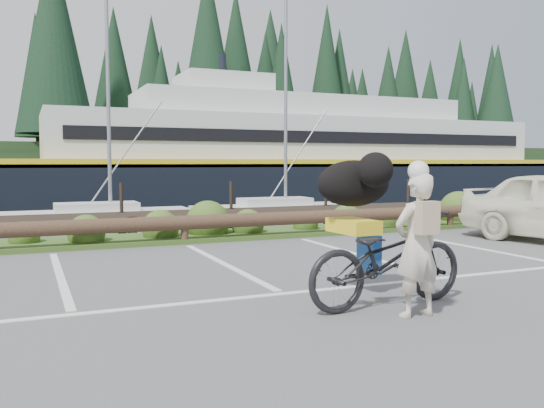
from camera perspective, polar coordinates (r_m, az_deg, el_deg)
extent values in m
plane|color=#4F4E51|center=(7.93, -0.10, -8.31)|extent=(72.00, 72.00, 0.00)
plane|color=#1A3740|center=(55.28, -20.11, 0.89)|extent=(160.00, 160.00, 0.00)
cube|color=#3D5B21|center=(12.89, -9.44, -3.30)|extent=(34.00, 1.60, 0.10)
imported|color=black|center=(6.97, 11.36, -5.34)|extent=(2.23, 0.91, 1.15)
imported|color=beige|center=(6.55, 14.17, -3.99)|extent=(0.61, 0.42, 1.60)
ellipsoid|color=black|center=(7.44, 8.10, 2.03)|extent=(0.57, 1.06, 0.59)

